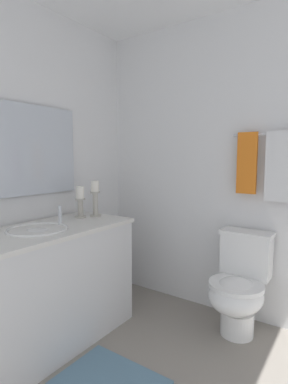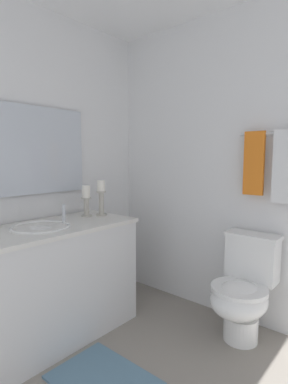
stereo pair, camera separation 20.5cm
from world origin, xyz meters
name	(u,v)px [view 2 (the right image)]	position (x,y,z in m)	size (l,w,h in m)	color
wall_back	(255,169)	(0.00, 1.17, 1.23)	(2.66, 0.04, 2.45)	white
wall_left	(22,169)	(-1.33, 0.00, 1.23)	(0.04, 2.34, 2.45)	white
vanity_cabinet	(43,285)	(-1.00, -0.05, 0.42)	(0.58, 1.38, 0.83)	silver
sink_basin	(41,233)	(-1.00, -0.05, 0.79)	(0.40, 0.40, 0.24)	white
mirror	(17,150)	(-1.28, -0.05, 1.36)	(0.02, 1.15, 0.67)	silver
candle_holder_tall	(101,197)	(-1.03, 0.52, 0.98)	(0.09, 0.09, 0.29)	#B7B2A5
candle_holder_short	(86,200)	(-1.08, 0.41, 0.96)	(0.09, 0.09, 0.25)	#B7B2A5
toilet	(243,290)	(0.06, 0.89, 0.37)	(0.39, 0.54, 0.75)	white
towel_near_vanity	(254,163)	(0.02, 1.09, 1.27)	(0.15, 0.03, 0.47)	orange
towel_center	(287,167)	(0.25, 1.09, 1.24)	(0.19, 0.03, 0.51)	white
bath_mat	(103,381)	(-0.38, -0.05, 0.01)	(0.60, 0.44, 0.02)	slate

